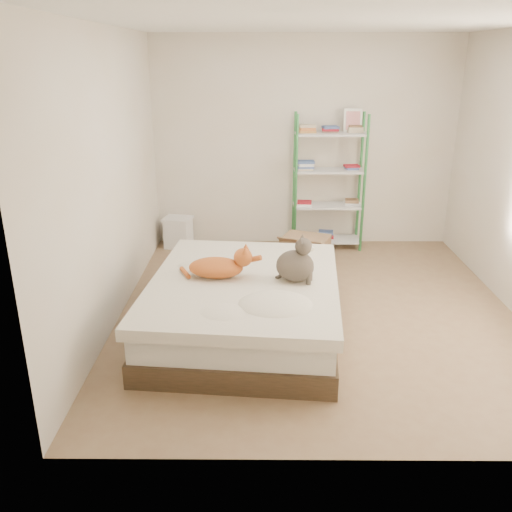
{
  "coord_description": "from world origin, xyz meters",
  "views": [
    {
      "loc": [
        -0.56,
        -4.8,
        2.35
      ],
      "look_at": [
        -0.59,
        -0.15,
        0.62
      ],
      "focal_mm": 38.0,
      "sensor_mm": 36.0,
      "label": 1
    }
  ],
  "objects_px": {
    "shelf_unit": "(329,179)",
    "cardboard_box": "(305,251)",
    "orange_cat": "(216,265)",
    "bed": "(244,306)",
    "white_bin": "(178,232)",
    "grey_cat": "(295,259)"
  },
  "relations": [
    {
      "from": "grey_cat",
      "to": "shelf_unit",
      "type": "relative_size",
      "value": 0.23
    },
    {
      "from": "shelf_unit",
      "to": "cardboard_box",
      "type": "xyz_separation_m",
      "value": [
        -0.33,
        -0.69,
        -0.71
      ]
    },
    {
      "from": "grey_cat",
      "to": "shelf_unit",
      "type": "height_order",
      "value": "shelf_unit"
    },
    {
      "from": "bed",
      "to": "shelf_unit",
      "type": "xyz_separation_m",
      "value": [
        1.0,
        2.33,
        0.63
      ]
    },
    {
      "from": "shelf_unit",
      "to": "cardboard_box",
      "type": "relative_size",
      "value": 2.71
    },
    {
      "from": "shelf_unit",
      "to": "orange_cat",
      "type": "bearing_deg",
      "value": -118.62
    },
    {
      "from": "orange_cat",
      "to": "cardboard_box",
      "type": "xyz_separation_m",
      "value": [
        0.92,
        1.6,
        -0.45
      ]
    },
    {
      "from": "orange_cat",
      "to": "grey_cat",
      "type": "relative_size",
      "value": 1.41
    },
    {
      "from": "grey_cat",
      "to": "cardboard_box",
      "type": "xyz_separation_m",
      "value": [
        0.23,
        1.68,
        -0.53
      ]
    },
    {
      "from": "bed",
      "to": "orange_cat",
      "type": "bearing_deg",
      "value": 174.53
    },
    {
      "from": "white_bin",
      "to": "shelf_unit",
      "type": "bearing_deg",
      "value": 0.93
    },
    {
      "from": "white_bin",
      "to": "cardboard_box",
      "type": "bearing_deg",
      "value": -22.45
    },
    {
      "from": "orange_cat",
      "to": "white_bin",
      "type": "xyz_separation_m",
      "value": [
        -0.67,
        2.26,
        -0.43
      ]
    },
    {
      "from": "orange_cat",
      "to": "shelf_unit",
      "type": "height_order",
      "value": "shelf_unit"
    },
    {
      "from": "orange_cat",
      "to": "cardboard_box",
      "type": "bearing_deg",
      "value": 62.31
    },
    {
      "from": "grey_cat",
      "to": "shelf_unit",
      "type": "bearing_deg",
      "value": -0.27
    },
    {
      "from": "bed",
      "to": "cardboard_box",
      "type": "height_order",
      "value": "bed"
    },
    {
      "from": "bed",
      "to": "white_bin",
      "type": "distance_m",
      "value": 2.48
    },
    {
      "from": "bed",
      "to": "orange_cat",
      "type": "relative_size",
      "value": 3.82
    },
    {
      "from": "bed",
      "to": "shelf_unit",
      "type": "bearing_deg",
      "value": 72.06
    },
    {
      "from": "grey_cat",
      "to": "white_bin",
      "type": "bearing_deg",
      "value": 43.26
    },
    {
      "from": "bed",
      "to": "shelf_unit",
      "type": "height_order",
      "value": "shelf_unit"
    }
  ]
}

